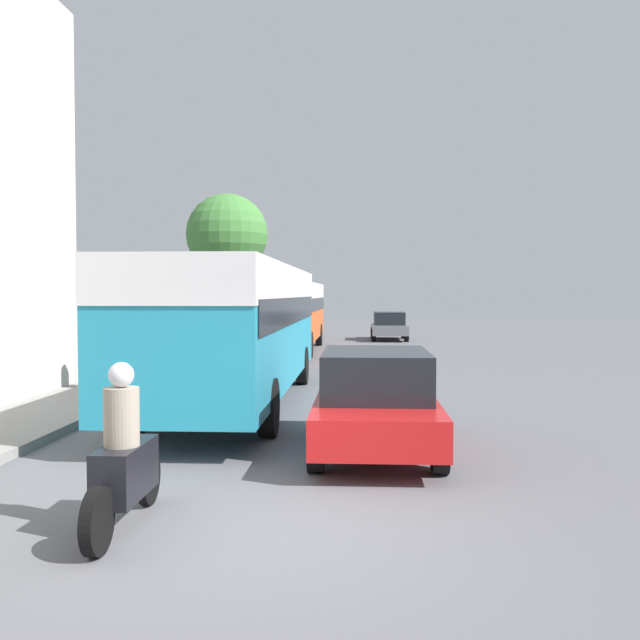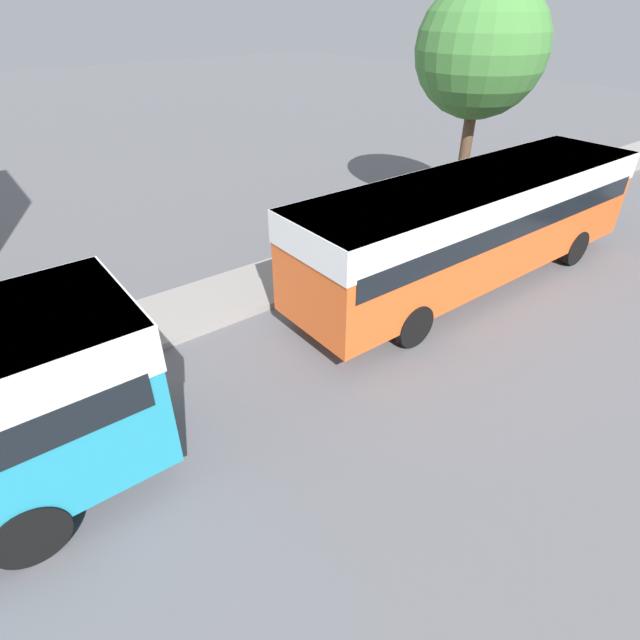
# 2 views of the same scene
# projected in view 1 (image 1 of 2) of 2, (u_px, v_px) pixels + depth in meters

# --- Properties ---
(ground_plane) EXTENTS (120.00, 120.00, 0.00)m
(ground_plane) POSITION_uv_depth(u_px,v_px,m) (256.00, 532.00, 7.24)
(ground_plane) COLOR slate
(bus_lead) EXTENTS (2.59, 11.41, 3.01)m
(bus_lead) POSITION_uv_depth(u_px,v_px,m) (237.00, 315.00, 15.55)
(bus_lead) COLOR teal
(bus_lead) RESTS_ON ground_plane
(bus_following) EXTENTS (2.59, 10.68, 2.87)m
(bus_following) POSITION_uv_depth(u_px,v_px,m) (287.00, 307.00, 30.08)
(bus_following) COLOR #EA5B23
(bus_following) RESTS_ON ground_plane
(motorcycle_behind_lead) EXTENTS (0.39, 2.24, 1.73)m
(motorcycle_behind_lead) POSITION_uv_depth(u_px,v_px,m) (124.00, 463.00, 7.32)
(motorcycle_behind_lead) COLOR black
(motorcycle_behind_lead) RESTS_ON ground_plane
(car_crossing) EXTENTS (1.88, 4.27, 1.47)m
(car_crossing) POSITION_uv_depth(u_px,v_px,m) (389.00, 325.00, 37.29)
(car_crossing) COLOR slate
(car_crossing) RESTS_ON ground_plane
(car_far_curb) EXTENTS (1.88, 4.33, 1.55)m
(car_far_curb) POSITION_uv_depth(u_px,v_px,m) (376.00, 400.00, 10.92)
(car_far_curb) COLOR red
(car_far_curb) RESTS_ON ground_plane
(pedestrian_near_curb) EXTENTS (0.44, 0.44, 1.57)m
(pedestrian_near_curb) POSITION_uv_depth(u_px,v_px,m) (102.00, 356.00, 16.99)
(pedestrian_near_curb) COLOR #232838
(pedestrian_near_curb) RESTS_ON sidewalk
(street_tree) EXTENTS (3.85, 3.85, 6.99)m
(street_tree) POSITION_uv_depth(u_px,v_px,m) (227.00, 235.00, 33.55)
(street_tree) COLOR brown
(street_tree) RESTS_ON sidewalk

